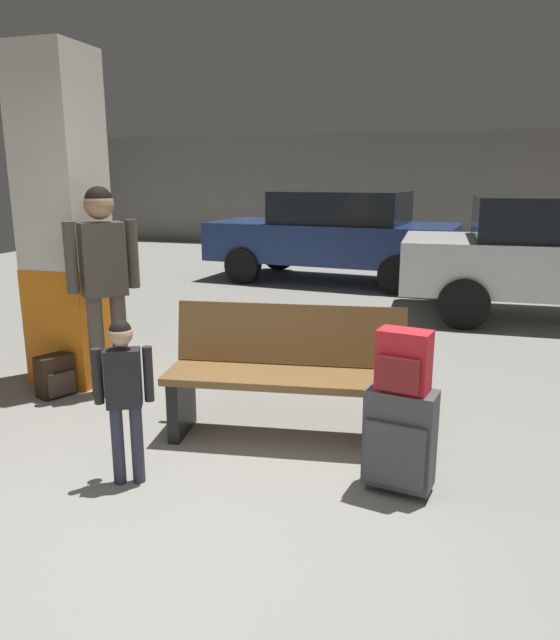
% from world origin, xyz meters
% --- Properties ---
extents(ground_plane, '(18.00, 18.00, 0.10)m').
position_xyz_m(ground_plane, '(0.00, 4.00, -0.05)').
color(ground_plane, gray).
extents(garage_back_wall, '(18.00, 0.12, 2.80)m').
position_xyz_m(garage_back_wall, '(0.00, 12.86, 1.40)').
color(garage_back_wall, slate).
rests_on(garage_back_wall, ground_plane).
extents(structural_pillar, '(0.57, 0.57, 2.75)m').
position_xyz_m(structural_pillar, '(-1.95, 2.03, 1.36)').
color(structural_pillar, orange).
rests_on(structural_pillar, ground_plane).
extents(bench, '(1.66, 0.74, 0.89)m').
position_xyz_m(bench, '(0.15, 1.44, 0.44)').
color(bench, brown).
rests_on(bench, ground_plane).
extents(suitcase, '(0.41, 0.28, 0.60)m').
position_xyz_m(suitcase, '(0.97, 0.89, 0.32)').
color(suitcase, '#4C4C51').
rests_on(suitcase, ground_plane).
extents(backpack_bright, '(0.31, 0.24, 0.34)m').
position_xyz_m(backpack_bright, '(0.97, 0.89, 0.77)').
color(backpack_bright, red).
rests_on(backpack_bright, suitcase).
extents(child, '(0.31, 0.19, 0.98)m').
position_xyz_m(child, '(-0.54, 0.54, 0.60)').
color(child, '#33384C').
rests_on(child, ground_plane).
extents(adult, '(0.42, 0.44, 1.67)m').
position_xyz_m(adult, '(-1.47, 1.82, 1.03)').
color(adult, brown).
rests_on(adult, ground_plane).
extents(backpack_dark_floor, '(0.28, 0.32, 0.34)m').
position_xyz_m(backpack_dark_floor, '(-1.86, 1.62, 0.17)').
color(backpack_dark_floor, black).
rests_on(backpack_dark_floor, ground_plane).
extents(parked_car_far, '(4.24, 2.10, 1.51)m').
position_xyz_m(parked_car_far, '(-0.82, 7.68, 0.81)').
color(parked_car_far, navy).
rests_on(parked_car_far, ground_plane).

